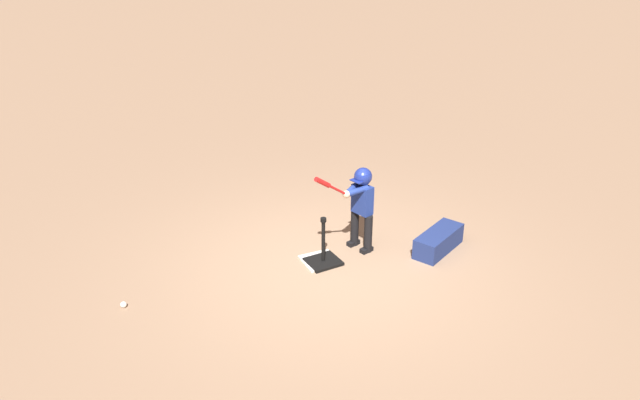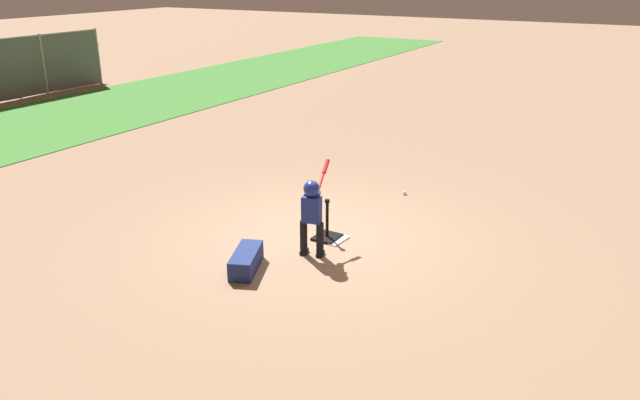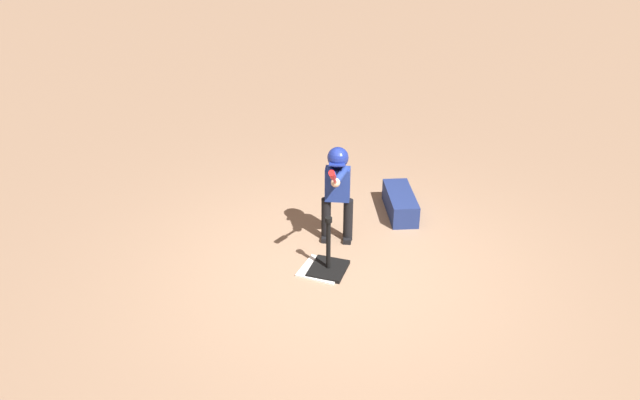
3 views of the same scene
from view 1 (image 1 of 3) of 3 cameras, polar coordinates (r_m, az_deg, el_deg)
The scene contains 6 objects.
ground_plane at distance 8.03m, azimuth 1.07°, elevation -6.32°, with size 90.00×90.00×0.00m, color #93755B.
home_plate at distance 8.19m, azimuth -0.02°, elevation -5.55°, with size 0.44×0.44×0.02m, color white.
batting_tee at distance 8.11m, azimuth 0.30°, elevation -5.22°, with size 0.42×0.38×0.66m.
batter_child at distance 8.16m, azimuth 3.73°, elevation 0.12°, with size 0.93×0.40×1.27m.
baseball at distance 7.65m, azimuth -17.53°, elevation -9.10°, with size 0.07×0.07×0.07m, color white.
equipment_bag at distance 8.53m, azimuth 10.78°, elevation -3.70°, with size 0.84×0.32×0.28m, color navy.
Camera 1 is at (3.50, 5.89, 4.19)m, focal length 35.00 mm.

